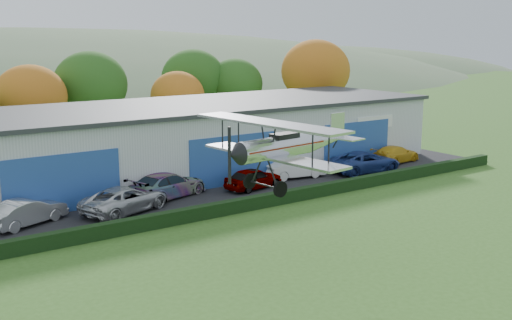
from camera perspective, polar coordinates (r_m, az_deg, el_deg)
apron at (r=40.91m, az=-3.80°, el=-3.04°), size 48.00×9.00×0.05m
hedge at (r=36.91m, az=0.04°, el=-4.04°), size 46.00×0.60×0.80m
hangar at (r=47.27m, az=-6.11°, el=2.18°), size 40.60×12.60×5.30m
tree_belt at (r=56.80m, az=-16.07°, el=6.39°), size 75.70×13.22×10.12m
car_1 at (r=35.90m, az=-20.96°, el=-4.63°), size 4.80×3.23×1.50m
car_2 at (r=36.79m, az=-12.34°, el=-3.67°), size 6.20×4.45×1.57m
car_3 at (r=39.58m, az=-8.41°, el=-2.36°), size 6.15×3.95×1.66m
car_4 at (r=41.38m, az=-0.26°, el=-1.75°), size 4.54×2.34×1.48m
car_5 at (r=44.68m, az=3.79°, el=-0.76°), size 4.74×2.35×1.49m
car_6 at (r=47.17m, az=10.31°, el=-0.17°), size 6.06×3.17×1.63m
car_7 at (r=51.40m, az=13.14°, el=0.55°), size 5.05×2.57×1.40m
biplane at (r=27.55m, az=2.87°, el=1.55°), size 7.55×8.66×3.22m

